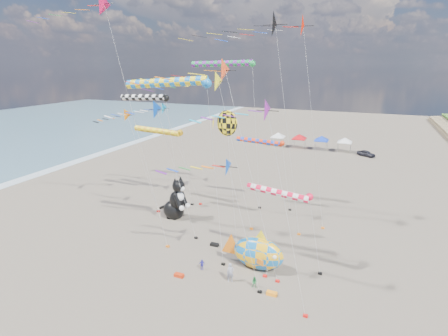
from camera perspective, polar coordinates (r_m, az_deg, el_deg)
The scene contains 28 objects.
ground at distance 30.35m, azimuth -9.42°, elevation -22.18°, with size 260.00×260.00×0.00m, color brown.
delta_kite_0 at distance 48.47m, azimuth -10.03°, elevation 9.19°, with size 11.24×1.73×14.08m.
delta_kite_1 at distance 24.49m, azimuth 7.31°, elevation 8.28°, with size 8.70×1.83×16.69m.
delta_kite_2 at distance 40.31m, azimuth 12.73°, elevation 21.36°, with size 12.49×2.51×24.01m.
delta_kite_3 at distance 37.31m, azimuth -18.30°, elevation 23.55°, with size 13.29×2.45×25.40m.
delta_kite_4 at distance 29.32m, azimuth -0.47°, elevation 15.09°, with size 12.85×2.01×19.50m.
delta_kite_5 at distance 46.89m, azimuth -16.44°, elevation 8.09°, with size 9.11×1.70×13.67m.
delta_kite_6 at distance 28.29m, azimuth -0.30°, elevation -0.55°, with size 8.77×1.73×11.81m.
delta_kite_7 at distance 38.33m, azimuth 7.74°, elevation 21.86°, with size 13.71×2.76×24.10m.
delta_kite_8 at distance 39.76m, azimuth -2.41°, elevation 13.63°, with size 13.83×2.45×18.33m.
delta_kite_9 at distance 37.61m, azimuth -9.99°, elevation 9.07°, with size 9.62×2.15×15.47m.
windsock_0 at distance 44.60m, azimuth -12.59°, elevation 11.09°, with size 8.13×0.80×15.34m.
windsock_1 at distance 32.35m, azimuth -8.75°, elevation 13.51°, with size 9.75×0.84×17.73m.
windsock_2 at distance 45.91m, azimuth 0.16°, elevation 16.58°, with size 9.77×0.80×19.30m.
windsock_3 at distance 46.19m, azimuth 6.21°, elevation 4.24°, with size 7.78×0.66×9.43m.
windsock_4 at distance 48.52m, azimuth -10.48°, elevation 5.91°, with size 8.92×0.81×10.52m.
windsock_5 at distance 32.50m, azimuth 9.29°, elevation -4.13°, with size 7.55×0.69×7.89m.
angelfish_kite at distance 35.44m, azimuth 0.19°, elevation 7.18°, with size 3.74×3.02×14.49m.
cat_inflatable at distance 44.39m, azimuth -7.95°, elevation -4.75°, with size 4.17×2.08×5.63m, color black, non-canonical shape.
fish_inflatable at distance 34.19m, azimuth 5.51°, elevation -13.67°, with size 6.50×2.21×4.19m.
person_adult at distance 32.75m, azimuth 1.04°, elevation -16.71°, with size 0.66×0.43×1.81m, color #8F8FA0.
child_green at distance 32.31m, azimuth 5.02°, elevation -18.10°, with size 0.52×0.40×1.06m, color #207C3A.
child_blue at distance 34.61m, azimuth -3.63°, elevation -15.45°, with size 0.63×0.26×1.08m, color #2F2ABA.
kite_bag_0 at distance 34.01m, azimuth -7.35°, elevation -16.98°, with size 0.90×0.44×0.30m, color red.
kite_bag_1 at distance 38.63m, azimuth -1.56°, elevation -12.39°, with size 0.90×0.44×0.30m, color black.
kite_bag_2 at distance 31.84m, azimuth 7.80°, elevation -19.64°, with size 0.90×0.44×0.30m, color orange.
tent_row at distance 82.11m, azimuth 13.93°, elevation 5.15°, with size 19.20×4.20×3.80m.
parked_car at distance 79.86m, azimuth 22.20°, elevation 2.23°, with size 1.51×3.75×1.28m, color #26262D.
Camera 1 is at (13.13, -19.73, 18.96)m, focal length 28.00 mm.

